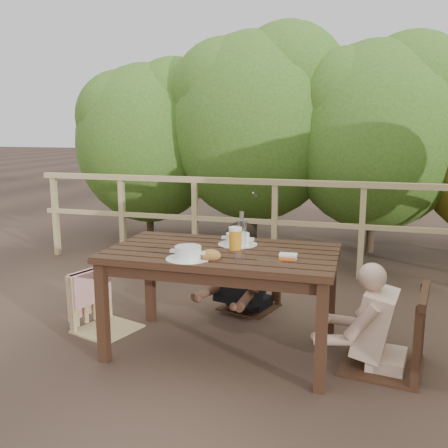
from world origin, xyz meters
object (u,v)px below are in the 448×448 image
(table, at_px, (222,302))
(butter_tub, at_px, (288,258))
(chair_far, at_px, (250,259))
(soup_far, at_px, (238,240))
(woman, at_px, (250,240))
(tumbler, at_px, (238,257))
(diner_right, at_px, (392,284))
(bottle, at_px, (242,232))
(chair_left, at_px, (105,277))
(soup_near, at_px, (188,253))
(beer_glass, at_px, (235,240))
(chair_right, at_px, (386,291))
(bread_roll, at_px, (211,255))

(table, relative_size, butter_tub, 13.83)
(chair_far, distance_m, soup_far, 0.75)
(woman, xyz_separation_m, tumbler, (0.18, -1.10, 0.15))
(woman, height_order, diner_right, woman)
(chair_far, distance_m, bottle, 0.92)
(chair_left, xyz_separation_m, soup_near, (0.81, -0.36, 0.34))
(beer_glass, bearing_deg, bottle, 34.77)
(woman, relative_size, diner_right, 1.05)
(woman, distance_m, beer_glass, 0.88)
(woman, bearing_deg, chair_left, 56.82)
(chair_right, xyz_separation_m, bottle, (-0.96, 0.01, 0.33))
(chair_right, bearing_deg, butter_tub, -66.56)
(chair_right, height_order, bottle, chair_right)
(beer_glass, relative_size, butter_tub, 1.54)
(diner_right, distance_m, soup_near, 1.31)
(chair_far, xyz_separation_m, soup_near, (-0.14, -1.14, 0.33))
(tumbler, bearing_deg, beer_glass, 108.98)
(beer_glass, relative_size, bottle, 0.62)
(chair_far, bearing_deg, woman, 106.83)
(tumbler, distance_m, butter_tub, 0.32)
(bread_roll, relative_size, beer_glass, 0.76)
(chair_right, xyz_separation_m, soup_near, (-1.22, -0.32, 0.24))
(table, relative_size, tumbler, 21.68)
(woman, bearing_deg, soup_near, 100.05)
(woman, bearing_deg, soup_far, 112.41)
(table, bearing_deg, chair_right, 2.81)
(beer_glass, distance_m, butter_tub, 0.41)
(chair_left, bearing_deg, beer_glass, -75.88)
(chair_left, distance_m, bread_roll, 1.06)
(chair_far, bearing_deg, chair_left, -123.90)
(diner_right, xyz_separation_m, tumbler, (-0.94, -0.27, 0.18))
(bottle, bearing_deg, beer_glass, -145.23)
(chair_left, height_order, tumbler, chair_left)
(chair_far, height_order, tumbler, chair_far)
(chair_far, bearing_deg, bottle, -64.02)
(soup_near, height_order, beer_glass, beer_glass)
(soup_far, bearing_deg, table, -106.98)
(beer_glass, height_order, tumbler, beer_glass)
(table, relative_size, soup_far, 5.48)
(chair_left, distance_m, butter_tub, 1.47)
(chair_far, distance_m, beer_glass, 0.92)
(chair_right, height_order, diner_right, diner_right)
(woman, distance_m, tumbler, 1.13)
(bottle, bearing_deg, table, -154.53)
(woman, xyz_separation_m, bread_roll, (0.01, -1.13, 0.16))
(chair_left, distance_m, soup_far, 1.07)
(table, distance_m, diner_right, 1.13)
(diner_right, distance_m, butter_tub, 0.68)
(chair_far, relative_size, beer_glass, 5.06)
(soup_near, xyz_separation_m, bread_roll, (0.14, 0.03, -0.01))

